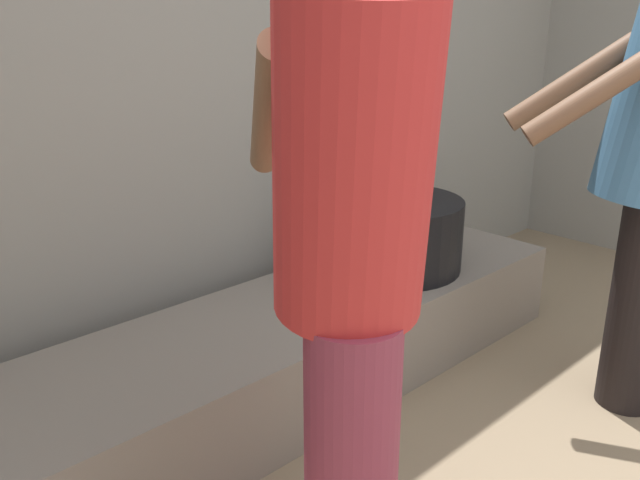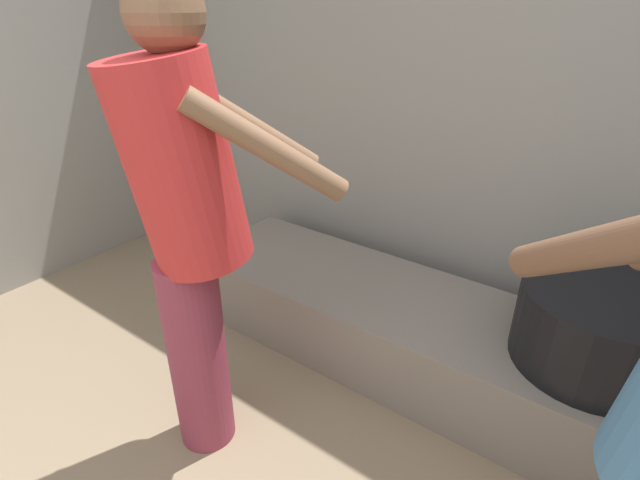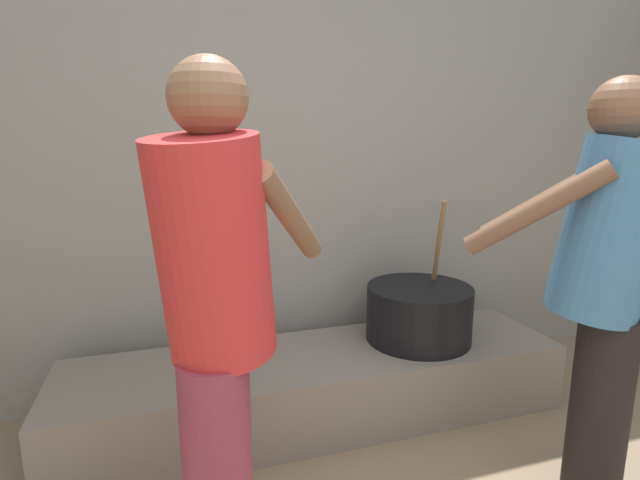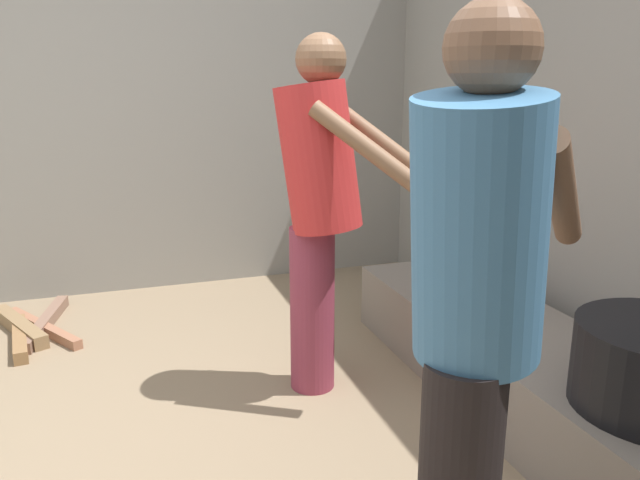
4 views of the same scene
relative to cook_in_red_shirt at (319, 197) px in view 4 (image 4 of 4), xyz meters
The scene contains 5 objects.
block_enclosure_left 2.07m from the cook_in_red_shirt, 149.92° to the right, with size 0.20×4.86×2.31m, color gray.
hearth_ledge 1.19m from the cook_in_red_shirt, 55.21° to the left, with size 2.41×0.60×0.34m, color slate.
cook_in_red_shirt is the anchor object (origin of this frame).
cook_in_blue_shirt 1.31m from the cook_in_red_shirt, ahead, with size 0.67×0.69×1.55m.
firewood_pile 1.91m from the cook_in_red_shirt, 129.21° to the right, with size 0.85×0.51×0.08m.
Camera 4 is at (1.87, 0.20, 1.39)m, focal length 35.09 mm.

